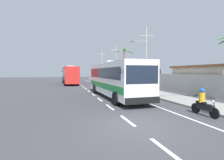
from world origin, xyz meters
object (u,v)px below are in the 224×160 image
object	(u,v)px
utility_pole_mid	(145,55)
utility_pole_far	(116,63)
utility_pole_distant	(102,65)
palm_third	(117,67)
palm_nearest	(125,65)
coach_bus_far_lane	(70,75)
motorcycle_beside_bus	(204,104)
coach_bus_foreground	(115,78)
palm_second	(124,59)
pedestrian_near_kerb	(126,81)

from	to	relation	value
utility_pole_mid	utility_pole_far	bearing A→B (deg)	90.56
utility_pole_mid	utility_pole_distant	xyz separation A→B (m)	(-0.25, 29.23, -0.25)
palm_third	utility_pole_far	bearing A→B (deg)	-109.42
palm_nearest	palm_third	xyz separation A→B (m)	(0.11, 6.30, -0.31)
palm_third	coach_bus_far_lane	bearing A→B (deg)	-150.03
motorcycle_beside_bus	palm_third	world-z (taller)	palm_third
utility_pole_mid	palm_third	xyz separation A→B (m)	(1.75, 19.97, -1.24)
utility_pole_far	coach_bus_foreground	bearing A→B (deg)	-107.41
coach_bus_foreground	palm_nearest	xyz separation A→B (m)	(8.65, 20.96, 2.16)
palm_second	palm_third	world-z (taller)	palm_second
utility_pole_distant	pedestrian_near_kerb	bearing A→B (deg)	-93.37
utility_pole_mid	coach_bus_foreground	bearing A→B (deg)	-133.89
utility_pole_mid	palm_second	size ratio (longest dim) A/B	1.30
coach_bus_foreground	motorcycle_beside_bus	size ratio (longest dim) A/B	6.03
utility_pole_far	utility_pole_mid	bearing A→B (deg)	-89.44
coach_bus_foreground	coach_bus_far_lane	world-z (taller)	coach_bus_far_lane
utility_pole_mid	palm_nearest	size ratio (longest dim) A/B	1.59
coach_bus_foreground	utility_pole_mid	size ratio (longest dim) A/B	1.27
motorcycle_beside_bus	pedestrian_near_kerb	size ratio (longest dim) A/B	1.17
pedestrian_near_kerb	motorcycle_beside_bus	bearing A→B (deg)	159.33
coach_bus_far_lane	utility_pole_mid	xyz separation A→B (m)	(10.64, -12.83, 3.05)
motorcycle_beside_bus	utility_pole_mid	xyz separation A→B (m)	(4.19, 15.58, 4.35)
pedestrian_near_kerb	utility_pole_distant	distance (m)	26.08
motorcycle_beside_bus	utility_pole_distant	size ratio (longest dim) A/B	0.22
coach_bus_foreground	motorcycle_beside_bus	bearing A→B (deg)	-71.13
coach_bus_far_lane	palm_nearest	xyz separation A→B (m)	(12.27, 0.84, 2.11)
motorcycle_beside_bus	palm_second	bearing A→B (deg)	81.17
palm_third	pedestrian_near_kerb	bearing A→B (deg)	-102.01
utility_pole_far	coach_bus_far_lane	bearing A→B (deg)	-170.36
coach_bus_foreground	utility_pole_distant	world-z (taller)	utility_pole_distant
utility_pole_distant	utility_pole_far	bearing A→B (deg)	-89.58
coach_bus_foreground	palm_nearest	distance (m)	22.78
coach_bus_foreground	utility_pole_distant	distance (m)	37.25
motorcycle_beside_bus	palm_third	distance (m)	36.17
palm_second	utility_pole_far	bearing A→B (deg)	86.54
utility_pole_mid	utility_pole_far	world-z (taller)	utility_pole_mid
palm_second	palm_third	distance (m)	12.46
motorcycle_beside_bus	palm_nearest	bearing A→B (deg)	78.75
coach_bus_far_lane	palm_third	size ratio (longest dim) A/B	2.41
utility_pole_far	palm_third	world-z (taller)	utility_pole_far
coach_bus_foreground	utility_pole_far	xyz separation A→B (m)	(6.87, 21.91, 2.62)
motorcycle_beside_bus	palm_nearest	xyz separation A→B (m)	(5.82, 29.25, 3.41)
utility_pole_far	palm_second	bearing A→B (deg)	-93.46
coach_bus_foreground	palm_third	distance (m)	28.70
pedestrian_near_kerb	palm_second	bearing A→B (deg)	-29.09
utility_pole_far	utility_pole_distant	size ratio (longest dim) A/B	0.95
utility_pole_mid	utility_pole_far	size ratio (longest dim) A/B	1.09
palm_second	pedestrian_near_kerb	bearing A→B (deg)	-105.66
pedestrian_near_kerb	utility_pole_distant	size ratio (longest dim) A/B	0.19
coach_bus_far_lane	pedestrian_near_kerb	xyz separation A→B (m)	(8.87, -9.37, -0.93)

